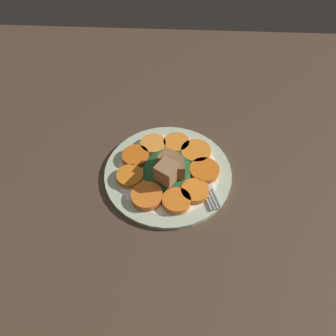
# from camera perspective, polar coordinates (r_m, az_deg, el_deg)

# --- Properties ---
(table_slab) EXTENTS (1.20, 1.20, 0.02)m
(table_slab) POSITION_cam_1_polar(r_m,az_deg,el_deg) (0.70, 0.00, -1.59)
(table_slab) COLOR #4C3828
(table_slab) RESTS_ON ground
(plate) EXTENTS (0.27, 0.27, 0.01)m
(plate) POSITION_cam_1_polar(r_m,az_deg,el_deg) (0.69, 0.00, -0.83)
(plate) COLOR beige
(plate) RESTS_ON table_slab
(carrot_slice_0) EXTENTS (0.07, 0.07, 0.01)m
(carrot_slice_0) POSITION_cam_1_polar(r_m,az_deg,el_deg) (0.71, 4.87, 2.81)
(carrot_slice_0) COLOR orange
(carrot_slice_0) RESTS_ON plate
(carrot_slice_1) EXTENTS (0.06, 0.06, 0.01)m
(carrot_slice_1) POSITION_cam_1_polar(r_m,az_deg,el_deg) (0.73, 1.47, 4.33)
(carrot_slice_1) COLOR orange
(carrot_slice_1) RESTS_ON plate
(carrot_slice_2) EXTENTS (0.06, 0.06, 0.01)m
(carrot_slice_2) POSITION_cam_1_polar(r_m,az_deg,el_deg) (0.72, -2.61, 4.09)
(carrot_slice_2) COLOR orange
(carrot_slice_2) RESTS_ON plate
(carrot_slice_3) EXTENTS (0.06, 0.06, 0.01)m
(carrot_slice_3) POSITION_cam_1_polar(r_m,az_deg,el_deg) (0.70, -5.67, 2.02)
(carrot_slice_3) COLOR orange
(carrot_slice_3) RESTS_ON plate
(carrot_slice_4) EXTENTS (0.05, 0.05, 0.01)m
(carrot_slice_4) POSITION_cam_1_polar(r_m,az_deg,el_deg) (0.67, -6.65, -1.45)
(carrot_slice_4) COLOR orange
(carrot_slice_4) RESTS_ON plate
(carrot_slice_5) EXTENTS (0.06, 0.06, 0.01)m
(carrot_slice_5) POSITION_cam_1_polar(r_m,az_deg,el_deg) (0.64, -3.69, -4.89)
(carrot_slice_5) COLOR orange
(carrot_slice_5) RESTS_ON plate
(carrot_slice_6) EXTENTS (0.06, 0.06, 0.01)m
(carrot_slice_6) POSITION_cam_1_polar(r_m,az_deg,el_deg) (0.63, 1.48, -5.73)
(carrot_slice_6) COLOR orange
(carrot_slice_6) RESTS_ON plate
(carrot_slice_7) EXTENTS (0.06, 0.06, 0.01)m
(carrot_slice_7) POSITION_cam_1_polar(r_m,az_deg,el_deg) (0.65, 4.67, -4.04)
(carrot_slice_7) COLOR orange
(carrot_slice_7) RESTS_ON plate
(carrot_slice_8) EXTENTS (0.06, 0.06, 0.01)m
(carrot_slice_8) POSITION_cam_1_polar(r_m,az_deg,el_deg) (0.68, 6.34, -0.63)
(carrot_slice_8) COLOR orange
(carrot_slice_8) RESTS_ON plate
(center_pile) EXTENTS (0.11, 0.10, 0.06)m
(center_pile) POSITION_cam_1_polar(r_m,az_deg,el_deg) (0.66, 0.13, -0.05)
(center_pile) COLOR #235128
(center_pile) RESTS_ON plate
(fork) EXTENTS (0.17, 0.07, 0.00)m
(fork) POSITION_cam_1_polar(r_m,az_deg,el_deg) (0.68, 5.84, -1.45)
(fork) COLOR #B2B2B7
(fork) RESTS_ON plate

